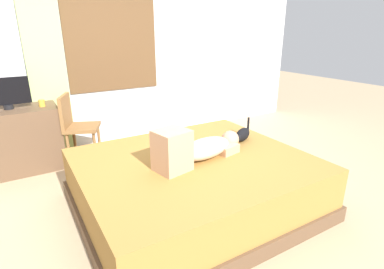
{
  "coord_description": "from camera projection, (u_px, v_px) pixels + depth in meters",
  "views": [
    {
      "loc": [
        -1.29,
        -1.95,
        1.59
      ],
      "look_at": [
        0.08,
        0.34,
        0.64
      ],
      "focal_mm": 28.09,
      "sensor_mm": 36.0,
      "label": 1
    }
  ],
  "objects": [
    {
      "name": "ground_plane",
      "position": [
        203.0,
        214.0,
        2.73
      ],
      "size": [
        16.0,
        16.0,
        0.0
      ],
      "primitive_type": "plane",
      "color": "tan"
    },
    {
      "name": "back_wall_with_window",
      "position": [
        114.0,
        39.0,
        4.1
      ],
      "size": [
        6.4,
        0.14,
        2.9
      ],
      "color": "silver",
      "rests_on": "ground"
    },
    {
      "name": "bed",
      "position": [
        194.0,
        184.0,
        2.76
      ],
      "size": [
        2.02,
        1.75,
        0.49
      ],
      "color": "brown",
      "rests_on": "ground"
    },
    {
      "name": "person_lying",
      "position": [
        197.0,
        148.0,
        2.61
      ],
      "size": [
        0.94,
        0.42,
        0.34
      ],
      "color": "#CCB299",
      "rests_on": "bed"
    },
    {
      "name": "cat",
      "position": [
        242.0,
        135.0,
        3.07
      ],
      "size": [
        0.32,
        0.23,
        0.21
      ],
      "color": "black",
      "rests_on": "bed"
    },
    {
      "name": "desk",
      "position": [
        19.0,
        140.0,
        3.48
      ],
      "size": [
        0.9,
        0.56,
        0.74
      ],
      "color": "brown",
      "rests_on": "ground"
    },
    {
      "name": "tv_monitor",
      "position": [
        6.0,
        93.0,
        3.28
      ],
      "size": [
        0.48,
        0.1,
        0.35
      ],
      "color": "black",
      "rests_on": "desk"
    },
    {
      "name": "cup",
      "position": [
        42.0,
        103.0,
        3.44
      ],
      "size": [
        0.07,
        0.07,
        0.08
      ],
      "primitive_type": "cylinder",
      "color": "gold",
      "rests_on": "desk"
    },
    {
      "name": "chair_by_desk",
      "position": [
        76.0,
        124.0,
        3.6
      ],
      "size": [
        0.5,
        0.5,
        0.86
      ],
      "color": "brown",
      "rests_on": "ground"
    },
    {
      "name": "curtain_left",
      "position": [
        45.0,
        58.0,
        3.63
      ],
      "size": [
        0.44,
        0.06,
        2.5
      ],
      "primitive_type": "cube",
      "color": "#ADCC75",
      "rests_on": "ground"
    }
  ]
}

